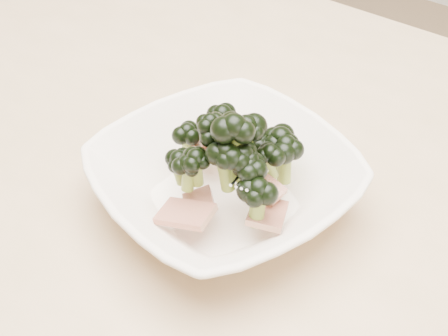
{
  "coord_description": "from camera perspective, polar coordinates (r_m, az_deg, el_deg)",
  "views": [
    {
      "loc": [
        0.34,
        -0.44,
        1.22
      ],
      "look_at": [
        0.06,
        -0.07,
        0.8
      ],
      "focal_mm": 50.0,
      "sensor_mm": 36.0,
      "label": 1
    }
  ],
  "objects": [
    {
      "name": "broccoli_dish",
      "position": [
        0.63,
        0.19,
        -0.79
      ],
      "size": [
        0.31,
        0.31,
        0.13
      ],
      "color": "white",
      "rests_on": "dining_table"
    },
    {
      "name": "dining_table",
      "position": [
        0.8,
        -0.32,
        -3.56
      ],
      "size": [
        1.2,
        0.8,
        0.75
      ],
      "color": "tan",
      "rests_on": "ground"
    }
  ]
}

